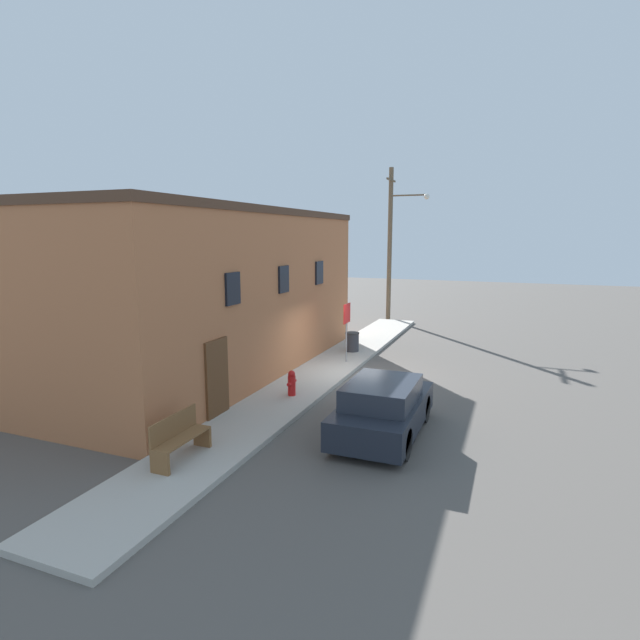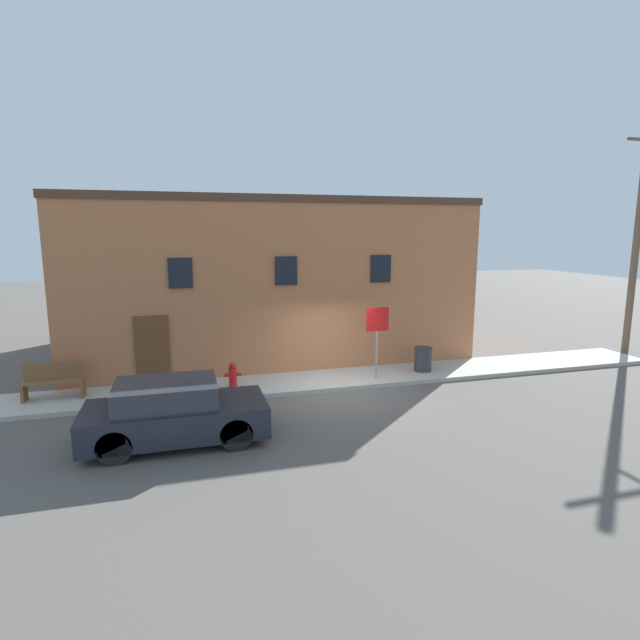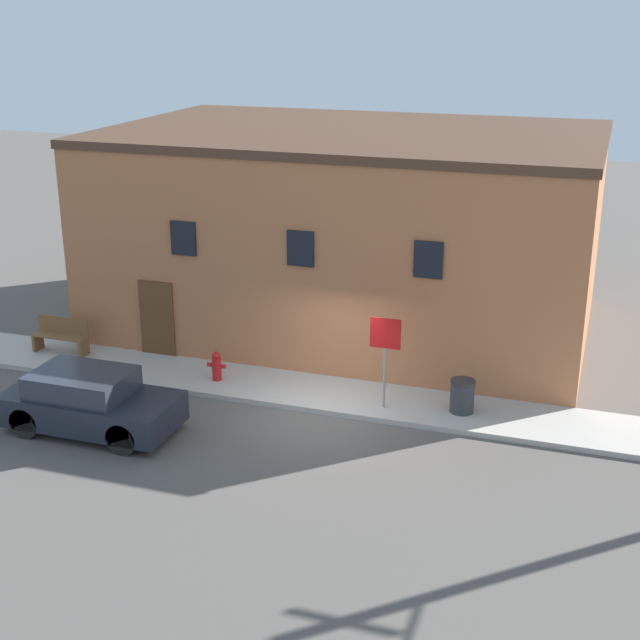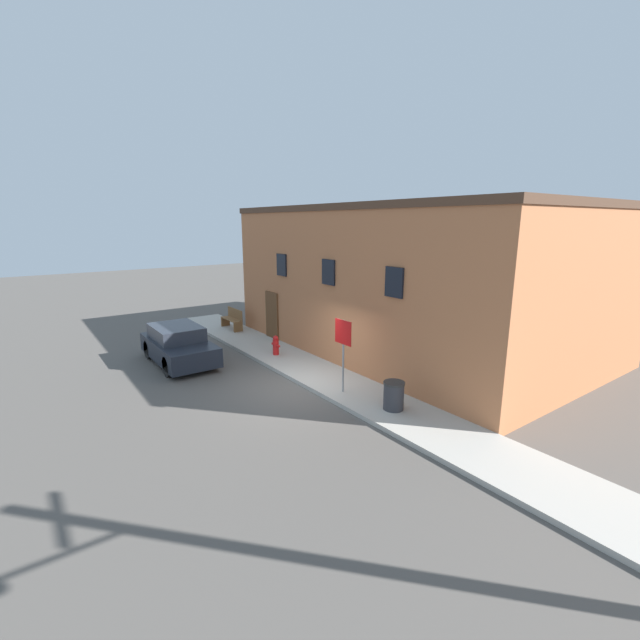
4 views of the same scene
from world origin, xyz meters
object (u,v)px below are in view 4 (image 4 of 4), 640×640
parked_car (178,345)px  trash_bin (394,395)px  fire_hydrant (276,345)px  bench (233,319)px  stop_sign (343,342)px

parked_car → trash_bin: bearing=23.1°
fire_hydrant → parked_car: 3.64m
parked_car → bench: bearing=131.2°
fire_hydrant → stop_sign: stop_sign is taller
trash_bin → bench: bearing=178.4°
stop_sign → parked_car: stop_sign is taller
stop_sign → parked_car: 6.85m
bench → trash_bin: bearing=-1.6°
trash_bin → parked_car: 8.55m
bench → trash_bin: 11.07m
bench → parked_car: bearing=-48.8°
fire_hydrant → stop_sign: (4.44, -0.24, 1.20)m
stop_sign → bench: size_ratio=1.45×
fire_hydrant → trash_bin: 6.23m
trash_bin → parked_car: (-7.87, -3.36, 0.15)m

